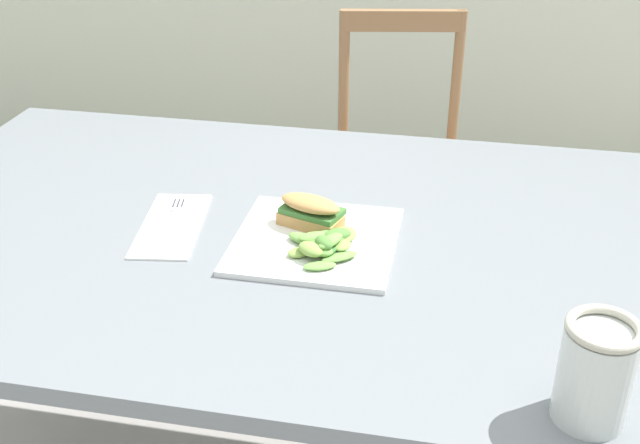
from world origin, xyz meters
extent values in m
cube|color=slate|center=(-0.02, 0.19, 0.72)|extent=(1.43, 0.95, 0.03)
cube|color=#2D2D33|center=(-0.67, 0.59, 0.35)|extent=(0.07, 0.07, 0.71)
cube|color=#2D2D33|center=(0.62, 0.59, 0.35)|extent=(0.07, 0.07, 0.71)
cylinder|color=#8E6642|center=(0.01, 0.92, 0.21)|extent=(0.03, 0.03, 0.43)
cylinder|color=#8E6642|center=(0.34, 0.98, 0.21)|extent=(0.03, 0.03, 0.43)
cylinder|color=#8E6642|center=(-0.05, 1.25, 0.21)|extent=(0.03, 0.03, 0.43)
cylinder|color=#8E6642|center=(0.28, 1.31, 0.21)|extent=(0.03, 0.03, 0.43)
cube|color=#8E6642|center=(0.15, 1.11, 0.44)|extent=(0.47, 0.47, 0.02)
cylinder|color=#8E6642|center=(-0.05, 1.26, 0.66)|extent=(0.03, 0.03, 0.42)
cylinder|color=#8E6642|center=(0.28, 1.32, 0.66)|extent=(0.03, 0.03, 0.42)
cube|color=#8E6642|center=(0.11, 1.29, 0.84)|extent=(0.36, 0.09, 0.06)
cube|color=white|center=(0.09, 0.15, 0.74)|extent=(0.27, 0.27, 0.01)
cube|color=tan|center=(0.07, 0.19, 0.76)|extent=(0.12, 0.08, 0.02)
cube|color=#3D7033|center=(0.07, 0.19, 0.78)|extent=(0.12, 0.09, 0.01)
ellipsoid|color=tan|center=(0.07, 0.19, 0.79)|extent=(0.12, 0.09, 0.02)
ellipsoid|color=#84A84C|center=(0.07, 0.09, 0.76)|extent=(0.05, 0.05, 0.01)
ellipsoid|color=#3D7033|center=(0.11, 0.09, 0.76)|extent=(0.05, 0.06, 0.01)
ellipsoid|color=#518438|center=(0.13, 0.13, 0.77)|extent=(0.06, 0.05, 0.02)
ellipsoid|color=#6B9E47|center=(0.07, 0.13, 0.76)|extent=(0.06, 0.05, 0.01)
ellipsoid|color=#4C2338|center=(0.13, 0.13, 0.76)|extent=(0.05, 0.06, 0.01)
ellipsoid|color=#6B9E47|center=(0.12, 0.10, 0.77)|extent=(0.05, 0.06, 0.01)
ellipsoid|color=#6B9E47|center=(0.11, 0.05, 0.75)|extent=(0.06, 0.04, 0.01)
ellipsoid|color=#84A84C|center=(0.14, 0.11, 0.76)|extent=(0.05, 0.05, 0.01)
ellipsoid|color=#6B9E47|center=(0.12, 0.12, 0.77)|extent=(0.06, 0.05, 0.02)
ellipsoid|color=#518438|center=(0.11, 0.09, 0.77)|extent=(0.04, 0.05, 0.02)
ellipsoid|color=#6B9E47|center=(0.14, 0.08, 0.76)|extent=(0.06, 0.06, 0.01)
ellipsoid|color=#6B9E47|center=(0.10, 0.09, 0.76)|extent=(0.07, 0.06, 0.02)
ellipsoid|color=#84A84C|center=(0.14, 0.14, 0.76)|extent=(0.06, 0.07, 0.02)
ellipsoid|color=#84A84C|center=(0.13, 0.15, 0.76)|extent=(0.05, 0.05, 0.01)
ellipsoid|color=#84A84C|center=(0.09, 0.08, 0.77)|extent=(0.06, 0.05, 0.02)
ellipsoid|color=#6B9E47|center=(0.09, 0.12, 0.77)|extent=(0.06, 0.05, 0.01)
cube|color=white|center=(-0.18, 0.16, 0.74)|extent=(0.14, 0.25, 0.00)
cube|color=silver|center=(-0.17, 0.13, 0.75)|extent=(0.04, 0.14, 0.00)
cube|color=silver|center=(-0.19, 0.22, 0.75)|extent=(0.03, 0.05, 0.00)
cube|color=#38383D|center=(-0.18, 0.23, 0.75)|extent=(0.01, 0.03, 0.00)
cube|color=#38383D|center=(-0.19, 0.23, 0.75)|extent=(0.01, 0.03, 0.00)
cube|color=#38383D|center=(-0.20, 0.23, 0.75)|extent=(0.01, 0.03, 0.00)
cylinder|color=gold|center=(0.50, -0.20, 0.79)|extent=(0.08, 0.08, 0.10)
cylinder|color=silver|center=(0.50, -0.20, 0.80)|extent=(0.09, 0.09, 0.13)
torus|color=#B7B29E|center=(0.50, -0.20, 0.87)|extent=(0.09, 0.09, 0.01)
camera|label=1|loc=(0.32, -0.98, 1.41)|focal=43.84mm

